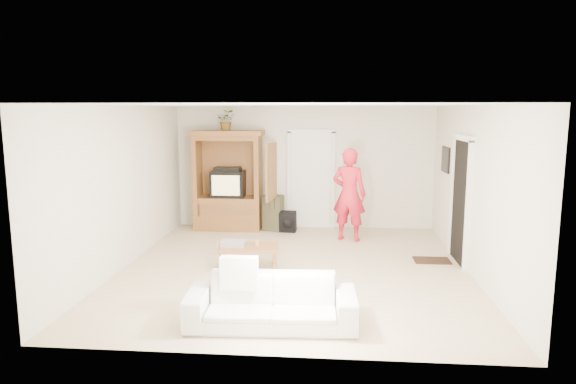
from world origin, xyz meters
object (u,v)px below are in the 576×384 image
at_px(armoire, 229,187).
at_px(sofa, 271,302).
at_px(coffee_table, 249,249).
at_px(man, 349,194).

xyz_separation_m(armoire, sofa, (1.47, -4.88, -0.62)).
height_order(armoire, coffee_table, armoire).
bearing_deg(armoire, sofa, -73.24).
bearing_deg(sofa, armoire, 104.23).
bearing_deg(armoire, coffee_table, -72.61).
height_order(sofa, coffee_table, sofa).
distance_m(man, sofa, 4.31).
bearing_deg(sofa, coffee_table, 103.45).
relative_size(man, sofa, 0.91).
distance_m(armoire, man, 2.62).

